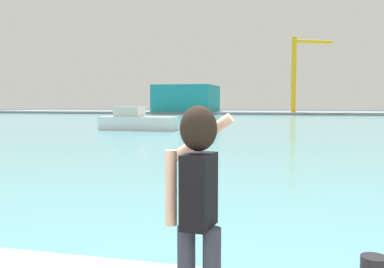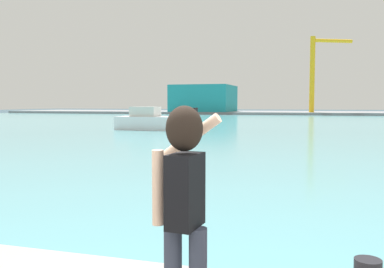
% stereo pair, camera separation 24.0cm
% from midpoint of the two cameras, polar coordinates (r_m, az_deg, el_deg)
% --- Properties ---
extents(ground_plane, '(220.00, 220.00, 0.00)m').
position_cam_midpoint_polar(ground_plane, '(52.32, 15.59, 1.49)').
color(ground_plane, '#334751').
extents(harbor_water, '(140.00, 100.00, 0.02)m').
position_cam_midpoint_polar(harbor_water, '(54.32, 15.63, 1.60)').
color(harbor_water, '#599EA8').
rests_on(harbor_water, ground_plane).
extents(far_shore_dock, '(140.00, 20.00, 0.51)m').
position_cam_midpoint_polar(far_shore_dock, '(94.29, 16.03, 2.76)').
color(far_shore_dock, gray).
rests_on(far_shore_dock, ground_plane).
extents(person_photographer, '(0.53, 0.56, 1.74)m').
position_cam_midpoint_polar(person_photographer, '(3.21, 1.09, -8.26)').
color(person_photographer, '#2D3342').
rests_on(person_photographer, quay_promenade).
extents(boat_moored, '(6.72, 2.49, 2.00)m').
position_cam_midpoint_polar(boat_moored, '(36.35, -5.17, 1.72)').
color(boat_moored, white).
rests_on(boat_moored, harbor_water).
extents(warehouse_left, '(12.61, 13.28, 5.77)m').
position_cam_midpoint_polar(warehouse_left, '(94.08, 1.73, 4.83)').
color(warehouse_left, teal).
rests_on(warehouse_left, far_shore_dock).
extents(port_crane, '(8.14, 4.38, 15.07)m').
position_cam_midpoint_polar(port_crane, '(88.49, 16.60, 8.65)').
color(port_crane, yellow).
rests_on(port_crane, far_shore_dock).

